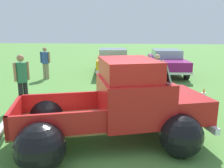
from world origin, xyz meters
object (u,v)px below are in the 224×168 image
object	(u,v)px
vintage_pickup_truck	(121,109)
spectator_2	(157,71)
show_car_0	(113,60)
spectator_0	(45,61)
spectator_1	(22,77)
lane_cone_0	(203,97)
show_car_1	(166,61)

from	to	relation	value
vintage_pickup_truck	spectator_2	bearing A→B (deg)	58.05
vintage_pickup_truck	show_car_0	bearing A→B (deg)	79.96
spectator_2	spectator_0	bearing A→B (deg)	-96.78
spectator_0	spectator_1	size ratio (longest dim) A/B	0.94
spectator_1	lane_cone_0	world-z (taller)	spectator_1
vintage_pickup_truck	spectator_0	size ratio (longest dim) A/B	2.97
spectator_1	lane_cone_0	distance (m)	6.16
show_car_1	vintage_pickup_truck	bearing A→B (deg)	-16.37
show_car_1	show_car_0	bearing A→B (deg)	-97.26
vintage_pickup_truck	show_car_0	size ratio (longest dim) A/B	1.04
vintage_pickup_truck	spectator_2	size ratio (longest dim) A/B	3.10
show_car_1	lane_cone_0	bearing A→B (deg)	2.45
spectator_0	show_car_1	bearing A→B (deg)	-73.96
vintage_pickup_truck	show_car_1	world-z (taller)	vintage_pickup_truck
lane_cone_0	spectator_2	bearing A→B (deg)	133.84
show_car_0	spectator_2	world-z (taller)	spectator_2
spectator_0	spectator_2	distance (m)	6.07
show_car_0	spectator_0	world-z (taller)	spectator_0
vintage_pickup_truck	show_car_0	distance (m)	9.06
show_car_0	spectator_2	xyz separation A→B (m)	(2.25, -4.63, 0.12)
vintage_pickup_truck	show_car_1	size ratio (longest dim) A/B	1.07
show_car_1	spectator_2	world-z (taller)	spectator_2
show_car_1	lane_cone_0	distance (m)	5.95
vintage_pickup_truck	spectator_1	distance (m)	4.01
spectator_2	show_car_1	bearing A→B (deg)	-176.26
show_car_0	show_car_1	bearing A→B (deg)	78.61
spectator_1	vintage_pickup_truck	bearing A→B (deg)	7.92
vintage_pickup_truck	show_car_0	world-z (taller)	vintage_pickup_truck
spectator_0	lane_cone_0	xyz separation A→B (m)	(7.07, -3.87, -0.64)
vintage_pickup_truck	spectator_0	bearing A→B (deg)	106.58
spectator_0	spectator_2	bearing A→B (deg)	-113.90
show_car_1	spectator_1	xyz separation A→B (m)	(-5.54, -6.65, 0.24)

